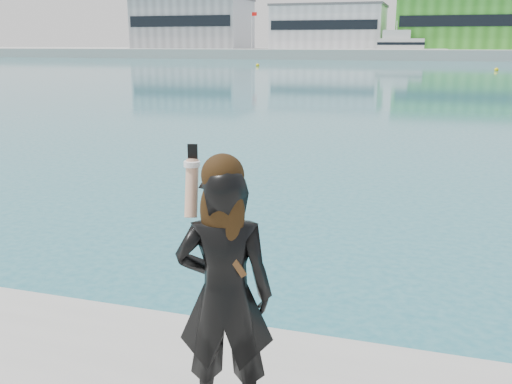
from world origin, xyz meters
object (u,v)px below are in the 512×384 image
Objects in this scene: buoy_near at (496,71)px; buoy_far at (258,66)px; woman at (225,288)px; motor_yacht at (402,49)px.

buoy_far is at bearing 171.44° from buoy_near.
buoy_far is 81.16m from woman.
buoy_far is (-31.84, 4.79, 0.00)m from buoy_near.
woman is (23.73, -77.59, 1.76)m from buoy_far.
buoy_near is at bearing -110.48° from woman.
woman reaches higher than buoy_far.
buoy_far is at bearing -119.85° from motor_yacht.
buoy_near is at bearing -8.56° from buoy_far.
woman is at bearing -92.73° from motor_yacht.
buoy_far is (-18.00, -39.82, -2.12)m from motor_yacht.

